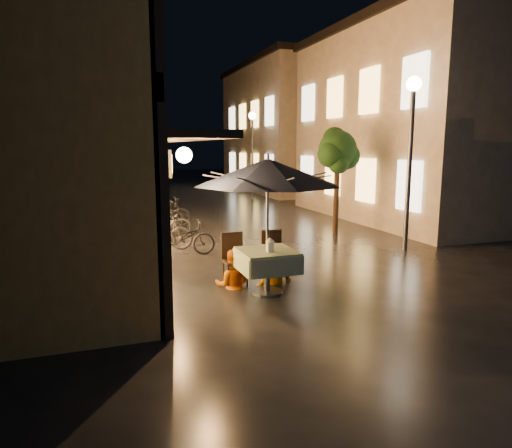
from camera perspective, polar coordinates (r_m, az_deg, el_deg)
name	(u,v)px	position (r m, az deg, el deg)	size (l,w,h in m)	color
ground	(339,283)	(8.91, 10.35, -7.32)	(90.00, 90.00, 0.00)	black
west_building	(21,94)	(11.54, -27.31, 14.26)	(5.90, 11.40, 7.40)	#C06E2C
east_building_near	(435,123)	(18.21, 21.47, 11.63)	(7.30, 9.30, 6.80)	#BDB199
east_building_far	(302,128)	(28.00, 5.76, 11.82)	(7.30, 10.30, 7.30)	#BDB199
street_tree	(338,152)	(13.64, 10.19, 8.85)	(1.43, 1.20, 3.15)	black
streetlamp_near	(411,132)	(11.87, 18.83, 10.80)	(0.36, 0.36, 4.23)	#59595E
streetlamp_far	(252,139)	(22.59, -0.46, 10.52)	(0.36, 0.36, 4.23)	#59595E
cafe_table	(267,261)	(8.07, 1.40, -4.62)	(0.99, 0.99, 0.78)	#59595E
patio_umbrella	(268,172)	(7.83, 1.45, 6.52)	(2.57, 2.57, 2.46)	#59595E
cafe_chair_left	(234,256)	(8.63, -2.81, -4.01)	(0.42, 0.42, 0.97)	black
cafe_chair_right	(273,253)	(8.89, 2.15, -3.61)	(0.42, 0.42, 0.97)	black
table_lantern	(270,244)	(7.87, 1.76, -2.52)	(0.16, 0.16, 0.25)	white
person_orange	(232,251)	(8.42, -2.98, -3.36)	(0.66, 0.52, 1.36)	#C45400
person_yellow	(273,245)	(8.64, 2.19, -2.58)	(0.96, 0.55, 1.49)	#FC8D00
bicycle_0	(182,238)	(11.00, -9.28, -1.80)	(0.55, 1.58, 0.83)	black
bicycle_1	(162,232)	(11.68, -11.63, -1.00)	(0.43, 1.52, 0.91)	black
bicycle_2	(164,223)	(13.40, -11.46, 0.16)	(0.54, 1.56, 0.82)	black
bicycle_3	(159,218)	(13.66, -12.08, 0.80)	(0.49, 1.74, 1.05)	black
bicycle_4	(161,214)	(14.66, -11.78, 1.29)	(0.66, 1.88, 0.99)	black
bicycle_5	(156,207)	(16.04, -12.40, 2.07)	(0.49, 1.74, 1.04)	black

